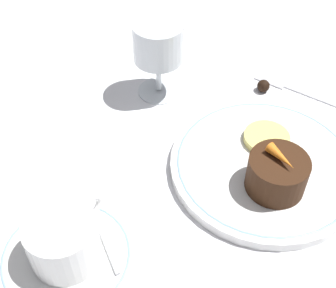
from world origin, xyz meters
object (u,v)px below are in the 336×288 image
fork (296,89)px  dessert_cake (277,174)px  dinner_plate (265,165)px  coffee_cup (63,239)px  wine_glass (158,47)px

fork → dessert_cake: bearing=-166.1°
dinner_plate → coffee_cup: size_ratio=2.38×
fork → coffee_cup: bearing=166.1°
fork → dessert_cake: (-0.21, -0.05, 0.04)m
dinner_plate → dessert_cake: 0.05m
wine_glass → dessert_cake: size_ratio=1.62×
fork → dessert_cake: dessert_cake is taller
coffee_cup → wine_glass: size_ratio=0.88×
wine_glass → dessert_cake: (-0.09, -0.23, -0.05)m
dinner_plate → dessert_cake: (-0.03, -0.03, 0.03)m
dinner_plate → wine_glass: wine_glass is taller
dinner_plate → coffee_cup: bearing=151.9°
coffee_cup → dessert_cake: (0.21, -0.16, -0.00)m
dessert_cake → coffee_cup: bearing=143.8°
dinner_plate → dessert_cake: size_ratio=3.37×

